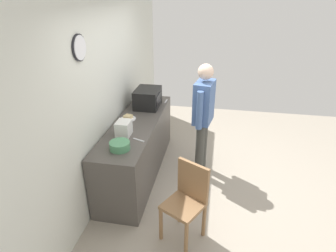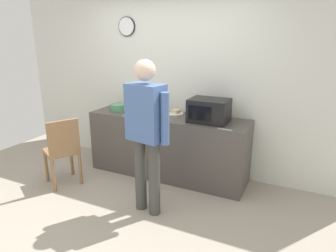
{
  "view_description": "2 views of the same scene",
  "coord_description": "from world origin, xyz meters",
  "px_view_note": "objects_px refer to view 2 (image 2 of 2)",
  "views": [
    {
      "loc": [
        -3.52,
        0.08,
        2.66
      ],
      "look_at": [
        0.33,
        0.78,
        0.75
      ],
      "focal_mm": 30.32,
      "sensor_mm": 36.0,
      "label": 1
    },
    {
      "loc": [
        1.85,
        -2.39,
        1.95
      ],
      "look_at": [
        0.32,
        0.8,
        0.89
      ],
      "focal_mm": 31.67,
      "sensor_mm": 36.0,
      "label": 2
    }
  ],
  "objects_px": {
    "salad_bowl": "(119,107)",
    "fork_utensil": "(127,115)",
    "person_standing": "(146,127)",
    "wooden_chair": "(63,149)",
    "spoon_utensil": "(225,129)",
    "sandwich_plate": "(176,113)",
    "microwave": "(209,110)",
    "toaster": "(142,105)"
  },
  "relations": [
    {
      "from": "salad_bowl",
      "to": "fork_utensil",
      "type": "relative_size",
      "value": 1.47
    },
    {
      "from": "salad_bowl",
      "to": "person_standing",
      "type": "bearing_deg",
      "value": -42.87
    },
    {
      "from": "fork_utensil",
      "to": "wooden_chair",
      "type": "bearing_deg",
      "value": -129.0
    },
    {
      "from": "spoon_utensil",
      "to": "wooden_chair",
      "type": "distance_m",
      "value": 2.14
    },
    {
      "from": "person_standing",
      "to": "sandwich_plate",
      "type": "bearing_deg",
      "value": 97.72
    },
    {
      "from": "fork_utensil",
      "to": "wooden_chair",
      "type": "height_order",
      "value": "wooden_chair"
    },
    {
      "from": "spoon_utensil",
      "to": "fork_utensil",
      "type": "bearing_deg",
      "value": 176.46
    },
    {
      "from": "microwave",
      "to": "person_standing",
      "type": "bearing_deg",
      "value": -113.13
    },
    {
      "from": "toaster",
      "to": "spoon_utensil",
      "type": "distance_m",
      "value": 1.37
    },
    {
      "from": "microwave",
      "to": "spoon_utensil",
      "type": "bearing_deg",
      "value": -41.21
    },
    {
      "from": "salad_bowl",
      "to": "spoon_utensil",
      "type": "bearing_deg",
      "value": -8.42
    },
    {
      "from": "sandwich_plate",
      "to": "person_standing",
      "type": "xyz_separation_m",
      "value": [
        0.15,
        -1.1,
        0.11
      ]
    },
    {
      "from": "person_standing",
      "to": "microwave",
      "type": "bearing_deg",
      "value": 66.87
    },
    {
      "from": "microwave",
      "to": "wooden_chair",
      "type": "height_order",
      "value": "microwave"
    },
    {
      "from": "sandwich_plate",
      "to": "salad_bowl",
      "type": "xyz_separation_m",
      "value": [
        -0.86,
        -0.17,
        0.03
      ]
    },
    {
      "from": "sandwich_plate",
      "to": "spoon_utensil",
      "type": "height_order",
      "value": "sandwich_plate"
    },
    {
      "from": "microwave",
      "to": "spoon_utensil",
      "type": "height_order",
      "value": "microwave"
    },
    {
      "from": "toaster",
      "to": "person_standing",
      "type": "distance_m",
      "value": 1.19
    },
    {
      "from": "sandwich_plate",
      "to": "person_standing",
      "type": "distance_m",
      "value": 1.12
    },
    {
      "from": "fork_utensil",
      "to": "spoon_utensil",
      "type": "relative_size",
      "value": 1.0
    },
    {
      "from": "salad_bowl",
      "to": "spoon_utensil",
      "type": "xyz_separation_m",
      "value": [
        1.69,
        -0.25,
        -0.05
      ]
    },
    {
      "from": "spoon_utensil",
      "to": "salad_bowl",
      "type": "bearing_deg",
      "value": 171.58
    },
    {
      "from": "sandwich_plate",
      "to": "fork_utensil",
      "type": "xyz_separation_m",
      "value": [
        -0.6,
        -0.33,
        -0.02
      ]
    },
    {
      "from": "toaster",
      "to": "fork_utensil",
      "type": "xyz_separation_m",
      "value": [
        -0.1,
        -0.23,
        -0.1
      ]
    },
    {
      "from": "salad_bowl",
      "to": "wooden_chair",
      "type": "bearing_deg",
      "value": -109.94
    },
    {
      "from": "spoon_utensil",
      "to": "wooden_chair",
      "type": "height_order",
      "value": "wooden_chair"
    },
    {
      "from": "microwave",
      "to": "person_standing",
      "type": "relative_size",
      "value": 0.29
    },
    {
      "from": "microwave",
      "to": "spoon_utensil",
      "type": "relative_size",
      "value": 2.94
    },
    {
      "from": "sandwich_plate",
      "to": "microwave",
      "type": "bearing_deg",
      "value": -17.1
    },
    {
      "from": "salad_bowl",
      "to": "person_standing",
      "type": "distance_m",
      "value": 1.38
    },
    {
      "from": "person_standing",
      "to": "fork_utensil",
      "type": "bearing_deg",
      "value": 134.08
    },
    {
      "from": "toaster",
      "to": "fork_utensil",
      "type": "height_order",
      "value": "toaster"
    },
    {
      "from": "salad_bowl",
      "to": "spoon_utensil",
      "type": "distance_m",
      "value": 1.71
    },
    {
      "from": "sandwich_plate",
      "to": "toaster",
      "type": "distance_m",
      "value": 0.51
    },
    {
      "from": "person_standing",
      "to": "wooden_chair",
      "type": "distance_m",
      "value": 1.42
    },
    {
      "from": "toaster",
      "to": "microwave",
      "type": "bearing_deg",
      "value": -3.63
    },
    {
      "from": "sandwich_plate",
      "to": "wooden_chair",
      "type": "bearing_deg",
      "value": -138.44
    },
    {
      "from": "toaster",
      "to": "fork_utensil",
      "type": "distance_m",
      "value": 0.27
    },
    {
      "from": "microwave",
      "to": "person_standing",
      "type": "height_order",
      "value": "person_standing"
    },
    {
      "from": "salad_bowl",
      "to": "toaster",
      "type": "bearing_deg",
      "value": 10.42
    },
    {
      "from": "sandwich_plate",
      "to": "person_standing",
      "type": "relative_size",
      "value": 0.13
    },
    {
      "from": "spoon_utensil",
      "to": "person_standing",
      "type": "xyz_separation_m",
      "value": [
        -0.69,
        -0.68,
        0.12
      ]
    }
  ]
}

